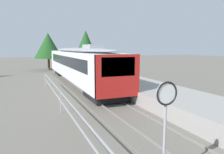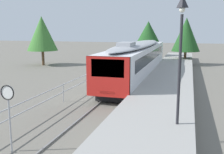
# 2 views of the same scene
# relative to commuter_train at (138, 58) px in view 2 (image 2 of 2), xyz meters

# --- Properties ---
(ground_plane) EXTENTS (160.00, 160.00, 0.00)m
(ground_plane) POSITION_rel_commuter_train_xyz_m (-3.00, -8.48, -2.15)
(ground_plane) COLOR #6B665B
(track_rails) EXTENTS (3.20, 60.00, 0.14)m
(track_rails) POSITION_rel_commuter_train_xyz_m (0.00, -8.48, -2.11)
(track_rails) COLOR #6B665B
(track_rails) RESTS_ON ground
(commuter_train) EXTENTS (2.82, 20.13, 3.74)m
(commuter_train) POSITION_rel_commuter_train_xyz_m (0.00, 0.00, 0.00)
(commuter_train) COLOR silver
(commuter_train) RESTS_ON track_rails
(station_platform) EXTENTS (3.90, 60.00, 0.90)m
(station_platform) POSITION_rel_commuter_train_xyz_m (3.25, -8.48, -1.70)
(station_platform) COLOR #999691
(station_platform) RESTS_ON ground
(platform_lamp_mid_platform) EXTENTS (0.34, 0.34, 5.35)m
(platform_lamp_mid_platform) POSITION_rel_commuter_train_xyz_m (4.46, -14.29, 2.47)
(platform_lamp_mid_platform) COLOR #232328
(platform_lamp_mid_platform) RESTS_ON station_platform
(speed_limit_sign) EXTENTS (0.61, 0.10, 2.81)m
(speed_limit_sign) POSITION_rel_commuter_train_xyz_m (-1.87, -17.04, -0.02)
(speed_limit_sign) COLOR #9EA0A5
(speed_limit_sign) RESTS_ON ground
(tree_behind_carpark) EXTENTS (4.51, 4.51, 6.05)m
(tree_behind_carpark) POSITION_rel_commuter_train_xyz_m (-1.30, 15.17, 1.84)
(tree_behind_carpark) COLOR brown
(tree_behind_carpark) RESTS_ON ground
(tree_behind_station_far) EXTENTS (3.79, 3.79, 6.43)m
(tree_behind_station_far) POSITION_rel_commuter_train_xyz_m (4.25, 12.52, 2.00)
(tree_behind_station_far) COLOR brown
(tree_behind_station_far) RESTS_ON ground
(tree_distant_left) EXTENTS (4.10, 4.10, 6.60)m
(tree_distant_left) POSITION_rel_commuter_train_xyz_m (-14.43, 6.89, 2.15)
(tree_distant_left) COLOR brown
(tree_distant_left) RESTS_ON ground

